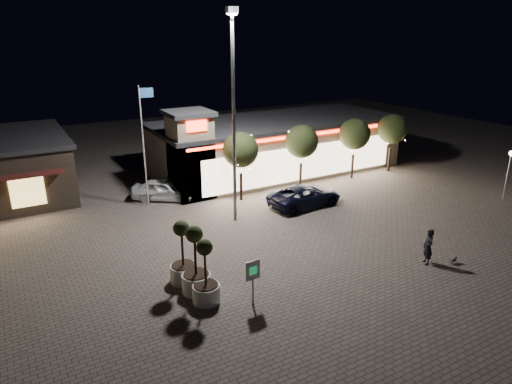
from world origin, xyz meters
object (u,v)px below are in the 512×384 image
planter_mid (206,283)px  valet_sign (253,274)px  planter_left (183,263)px  pickup_truck (305,196)px  pedestrian (428,247)px  white_sedan (164,190)px

planter_mid → valet_sign: planter_mid is taller
planter_left → pickup_truck: bearing=26.2°
planter_mid → valet_sign: (1.69, -1.11, 0.52)m
pedestrian → planter_left: (-11.32, 4.43, 0.02)m
pickup_truck → white_sedan: size_ratio=1.19×
planter_left → planter_mid: bearing=-83.6°
valet_sign → planter_left: bearing=121.1°
planter_left → planter_mid: (0.23, -2.08, -0.04)m
pickup_truck → planter_mid: 12.74m
pickup_truck → planter_left: size_ratio=1.65×
pickup_truck → pedestrian: 9.70m
white_sedan → valet_sign: (-0.88, -14.24, 0.70)m
planter_left → valet_sign: size_ratio=1.51×
pickup_truck → planter_left: (-10.65, -5.24, 0.25)m
white_sedan → planter_mid: size_ratio=1.44×
pickup_truck → planter_left: bearing=113.4°
pedestrian → valet_sign: bearing=-74.0°
white_sedan → pedestrian: 17.66m
pickup_truck → pedestrian: size_ratio=2.75×
pickup_truck → planter_left: 11.87m
planter_left → pedestrian: bearing=-21.4°
pickup_truck → planter_mid: bearing=122.3°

